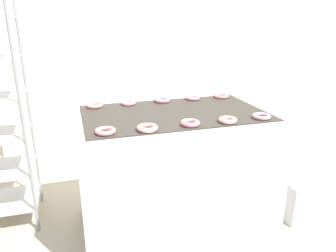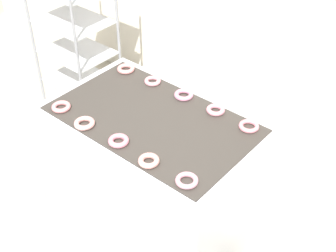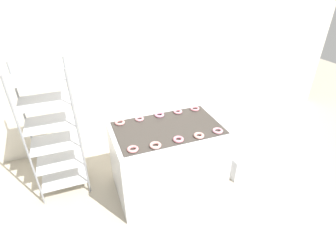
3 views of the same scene
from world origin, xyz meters
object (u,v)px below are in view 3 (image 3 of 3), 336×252
(donut_far_leftmost, at_px, (120,122))
(donut_far_right, at_px, (178,112))
(baking_rack_cart, at_px, (53,133))
(donut_near_leftmost, at_px, (133,149))
(glaze_bin, at_px, (242,165))
(donut_near_rightmost, at_px, (218,131))
(donut_far_rightmost, at_px, (195,109))
(donut_near_left, at_px, (155,145))
(donut_near_center, at_px, (178,139))
(donut_far_left, at_px, (139,119))
(fryer_machine, at_px, (168,159))
(donut_far_center, at_px, (159,115))
(donut_near_right, at_px, (199,136))

(donut_far_leftmost, xyz_separation_m, donut_far_right, (0.79, 0.01, -0.00))
(baking_rack_cart, height_order, donut_near_leftmost, baking_rack_cart)
(glaze_bin, bearing_deg, donut_near_rightmost, -164.94)
(glaze_bin, height_order, donut_far_rightmost, donut_far_rightmost)
(baking_rack_cart, distance_m, donut_far_right, 1.59)
(donut_near_left, bearing_deg, donut_far_right, 49.92)
(donut_near_center, xyz_separation_m, donut_far_rightmost, (0.51, 0.61, -0.00))
(donut_near_center, bearing_deg, donut_far_leftmost, 131.17)
(glaze_bin, relative_size, donut_near_rightmost, 3.20)
(donut_near_center, height_order, donut_near_rightmost, donut_near_center)
(donut_far_left, height_order, donut_far_right, donut_far_right)
(donut_far_leftmost, height_order, donut_far_rightmost, donut_far_leftmost)
(donut_near_left, height_order, donut_far_rightmost, donut_near_left)
(donut_near_center, relative_size, donut_near_rightmost, 0.99)
(glaze_bin, distance_m, donut_near_center, 1.37)
(donut_near_left, height_order, donut_far_right, donut_near_left)
(baking_rack_cart, bearing_deg, donut_far_rightmost, -6.08)
(baking_rack_cart, distance_m, donut_near_rightmost, 2.00)
(fryer_machine, bearing_deg, glaze_bin, -7.55)
(donut_near_leftmost, xyz_separation_m, donut_near_left, (0.25, -0.02, 0.00))
(donut_far_right, bearing_deg, donut_far_center, 179.70)
(donut_far_leftmost, height_order, donut_far_left, donut_far_leftmost)
(fryer_machine, height_order, donut_far_right, donut_far_right)
(donut_near_left, xyz_separation_m, donut_far_left, (-0.00, 0.63, -0.00))
(donut_near_rightmost, relative_size, donut_far_center, 0.97)
(baking_rack_cart, height_order, donut_far_right, baking_rack_cart)
(donut_near_rightmost, bearing_deg, donut_near_center, -179.81)
(donut_near_rightmost, bearing_deg, donut_near_leftmost, 179.85)
(fryer_machine, distance_m, donut_near_leftmost, 0.78)
(donut_far_leftmost, bearing_deg, donut_far_rightmost, 0.13)
(donut_near_left, relative_size, donut_far_right, 1.08)
(glaze_bin, height_order, donut_far_leftmost, donut_far_leftmost)
(glaze_bin, relative_size, donut_near_left, 3.07)
(donut_far_right, bearing_deg, donut_near_right, -90.37)
(fryer_machine, bearing_deg, donut_far_rightmost, 30.85)
(donut_near_right, height_order, donut_far_center, donut_near_right)
(baking_rack_cart, relative_size, donut_far_rightmost, 13.97)
(glaze_bin, bearing_deg, donut_near_left, -172.69)
(baking_rack_cart, distance_m, donut_far_leftmost, 0.82)
(donut_near_right, bearing_deg, donut_far_rightmost, 67.74)
(donut_near_left, height_order, donut_near_rightmost, donut_near_left)
(fryer_machine, xyz_separation_m, donut_near_center, (0.01, -0.30, 0.50))
(donut_far_leftmost, xyz_separation_m, donut_far_center, (0.52, 0.01, -0.00))
(donut_near_leftmost, relative_size, donut_far_left, 1.07)
(donut_far_right, height_order, donut_far_rightmost, donut_far_right)
(glaze_bin, xyz_separation_m, donut_near_center, (-1.09, -0.16, 0.81))
(donut_near_right, bearing_deg, donut_near_rightmost, 3.58)
(donut_far_leftmost, relative_size, donut_far_rightmost, 1.01)
(donut_far_left, distance_m, donut_far_center, 0.27)
(donut_far_leftmost, xyz_separation_m, donut_far_rightmost, (1.04, 0.00, -0.00))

